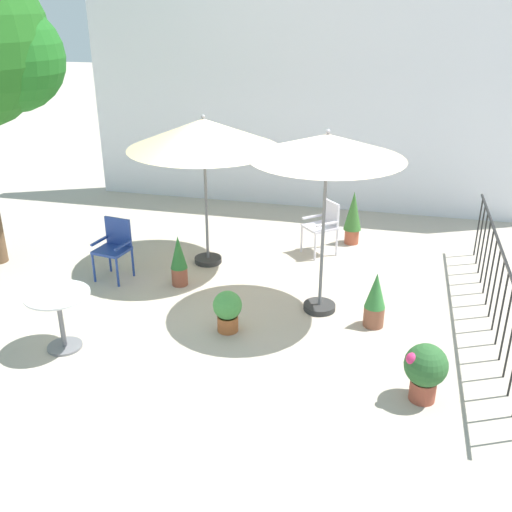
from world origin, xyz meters
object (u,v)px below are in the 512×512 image
cafe_table_0 (59,310)px  patio_umbrella_1 (327,149)px  potted_plant_3 (425,369)px  potted_plant_2 (353,216)px  potted_plant_4 (375,300)px  patio_chair_0 (115,244)px  potted_plant_0 (228,309)px  potted_plant_1 (179,260)px  patio_chair_1 (324,223)px  patio_umbrella_0 (204,135)px

cafe_table_0 → patio_umbrella_1: bearing=30.4°
potted_plant_3 → potted_plant_2: bearing=105.0°
potted_plant_4 → potted_plant_2: bearing=101.0°
cafe_table_0 → potted_plant_3: (4.24, -0.00, -0.13)m
potted_plant_4 → patio_chair_0: bearing=171.9°
potted_plant_0 → potted_plant_4: size_ratio=0.73×
potted_plant_1 → potted_plant_2: potted_plant_2 is taller
patio_umbrella_1 → patio_chair_0: bearing=174.7°
cafe_table_0 → patio_chair_1: patio_chair_1 is taller
patio_umbrella_1 → cafe_table_0: patio_umbrella_1 is taller
patio_chair_1 → potted_plant_0: size_ratio=1.61×
potted_plant_2 → potted_plant_1: bearing=-136.2°
patio_umbrella_0 → patio_chair_1: bearing=25.3°
cafe_table_0 → patio_chair_0: bearing=97.5°
potted_plant_1 → potted_plant_2: size_ratio=0.83×
patio_umbrella_1 → potted_plant_2: (0.21, 2.51, -1.73)m
potted_plant_2 → patio_chair_1: bearing=-128.8°
patio_chair_1 → potted_plant_2: bearing=51.2°
patio_umbrella_1 → potted_plant_3: bearing=-51.8°
patio_umbrella_1 → potted_plant_4: 2.02m
potted_plant_4 → patio_umbrella_1: bearing=160.6°
patio_chair_0 → potted_plant_2: potted_plant_2 is taller
potted_plant_3 → potted_plant_4: (-0.59, 1.44, -0.00)m
patio_umbrella_0 → potted_plant_2: bearing=32.0°
potted_plant_1 → potted_plant_3: bearing=-29.6°
potted_plant_0 → patio_chair_1: bearing=73.4°
patio_chair_1 → potted_plant_4: bearing=-66.4°
potted_plant_0 → potted_plant_4: (1.81, 0.57, 0.07)m
potted_plant_3 → potted_plant_4: size_ratio=0.87×
patio_umbrella_0 → potted_plant_1: bearing=-100.2°
potted_plant_1 → patio_umbrella_1: bearing=-7.2°
cafe_table_0 → potted_plant_4: 3.92m
patio_umbrella_0 → potted_plant_3: bearing=-40.6°
potted_plant_2 → potted_plant_4: potted_plant_2 is taller
patio_chair_1 → potted_plant_4: 2.44m
cafe_table_0 → potted_plant_0: (1.84, 0.87, -0.21)m
potted_plant_2 → patio_chair_0: bearing=-146.7°
cafe_table_0 → potted_plant_4: (3.65, 1.44, -0.14)m
potted_plant_3 → patio_chair_1: bearing=113.1°
patio_chair_1 → potted_plant_0: bearing=-106.6°
patio_chair_0 → patio_umbrella_1: bearing=-5.3°
cafe_table_0 → potted_plant_1: 2.11m
cafe_table_0 → potted_plant_2: bearing=53.6°
patio_umbrella_1 → patio_chair_1: (-0.23, 1.97, -1.71)m
patio_umbrella_1 → patio_chair_1: patio_umbrella_1 is taller
patio_umbrella_1 → potted_plant_1: bearing=172.8°
patio_chair_0 → potted_plant_0: patio_chair_0 is taller
patio_umbrella_1 → potted_plant_4: patio_umbrella_1 is taller
patio_umbrella_1 → potted_plant_2: 3.06m
patio_umbrella_1 → cafe_table_0: size_ratio=3.24×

